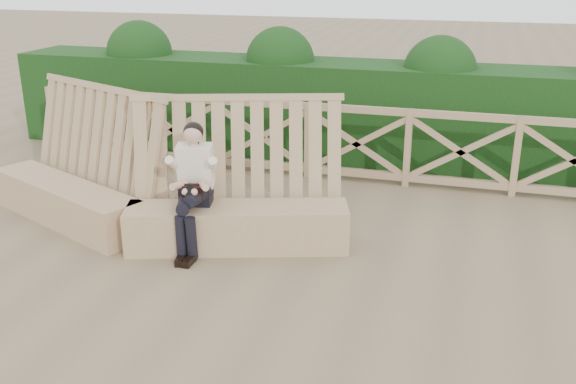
# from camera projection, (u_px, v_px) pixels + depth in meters

# --- Properties ---
(ground) EXTENTS (60.00, 60.00, 0.00)m
(ground) POSITION_uv_depth(u_px,v_px,m) (286.00, 295.00, 6.11)
(ground) COLOR brown
(ground) RESTS_ON ground
(bench) EXTENTS (4.68, 1.67, 1.62)m
(bench) POSITION_uv_depth(u_px,v_px,m) (150.00, 199.00, 7.41)
(bench) COLOR #937354
(bench) RESTS_ON ground
(woman) EXTENTS (0.45, 0.84, 1.40)m
(woman) POSITION_uv_depth(u_px,v_px,m) (193.00, 182.00, 6.88)
(woman) COLOR black
(woman) RESTS_ON ground
(guardrail) EXTENTS (10.10, 0.09, 1.10)m
(guardrail) POSITION_uv_depth(u_px,v_px,m) (356.00, 144.00, 9.07)
(guardrail) COLOR #9B775A
(guardrail) RESTS_ON ground
(hedge) EXTENTS (12.00, 1.20, 1.50)m
(hedge) POSITION_uv_depth(u_px,v_px,m) (371.00, 112.00, 10.09)
(hedge) COLOR black
(hedge) RESTS_ON ground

